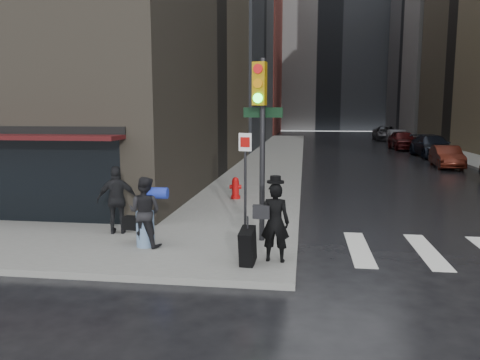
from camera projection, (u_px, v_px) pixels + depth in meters
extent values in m
plane|color=black|center=(212.00, 255.00, 11.01)|extent=(140.00, 140.00, 0.00)
cube|color=slate|center=(278.00, 153.00, 37.46)|extent=(4.00, 50.00, 0.15)
cube|color=slate|center=(455.00, 155.00, 35.63)|extent=(3.00, 50.00, 0.15)
cube|color=silver|center=(359.00, 248.00, 11.52)|extent=(0.50, 3.00, 0.01)
cube|color=silver|center=(427.00, 251.00, 11.30)|extent=(0.50, 3.00, 0.01)
cube|color=maroon|center=(207.00, 48.00, 71.64)|extent=(22.00, 20.00, 26.00)
cube|color=slate|center=(328.00, 41.00, 84.31)|extent=(40.00, 12.00, 32.00)
imported|color=black|center=(275.00, 222.00, 9.96)|extent=(0.66, 0.46, 1.71)
cylinder|color=black|center=(275.00, 182.00, 9.83)|extent=(0.36, 0.36, 0.05)
cylinder|color=black|center=(275.00, 179.00, 9.82)|extent=(0.23, 0.23, 0.14)
cube|color=black|center=(261.00, 212.00, 9.93)|extent=(0.37, 0.14, 0.30)
cube|color=black|center=(248.00, 247.00, 9.75)|extent=(0.34, 0.68, 0.86)
cylinder|color=black|center=(248.00, 226.00, 9.69)|extent=(0.03, 0.03, 0.40)
imported|color=black|center=(145.00, 212.00, 11.07)|extent=(0.90, 0.75, 1.68)
cube|color=black|center=(134.00, 223.00, 11.39)|extent=(0.54, 0.34, 0.31)
cylinder|color=#1D2EA0|center=(157.00, 193.00, 11.03)|extent=(0.51, 0.28, 0.27)
imported|color=black|center=(117.00, 200.00, 12.27)|extent=(1.13, 0.70, 1.79)
cylinder|color=black|center=(262.00, 152.00, 11.41)|extent=(0.13, 0.13, 4.45)
cube|color=#AD800B|center=(260.00, 84.00, 10.95)|extent=(0.35, 0.27, 1.00)
cylinder|color=red|center=(258.00, 69.00, 10.80)|extent=(0.23, 0.11, 0.22)
cylinder|color=orange|center=(258.00, 83.00, 10.85)|extent=(0.23, 0.11, 0.22)
cylinder|color=#19E533|center=(258.00, 98.00, 10.89)|extent=(0.23, 0.11, 0.22)
cylinder|color=black|center=(245.00, 186.00, 11.70)|extent=(0.07, 0.07, 2.67)
cube|color=white|center=(245.00, 142.00, 11.51)|extent=(0.33, 0.10, 0.45)
cube|color=black|center=(263.00, 112.00, 11.35)|extent=(0.98, 0.26, 0.24)
cylinder|color=#AA0A0A|center=(236.00, 197.00, 17.30)|extent=(0.35, 0.35, 0.11)
cylinder|color=#AA0A0A|center=(236.00, 190.00, 17.26)|extent=(0.26, 0.26, 0.66)
sphere|color=#AA0A0A|center=(235.00, 180.00, 17.21)|extent=(0.24, 0.24, 0.24)
cylinder|color=#AA0A0A|center=(236.00, 187.00, 17.25)|extent=(0.45, 0.20, 0.15)
imported|color=#40150C|center=(447.00, 157.00, 27.90)|extent=(1.68, 4.10, 1.32)
imported|color=black|center=(432.00, 146.00, 34.42)|extent=(2.47, 5.60, 1.60)
imported|color=#3F0C0E|center=(403.00, 140.00, 41.17)|extent=(2.05, 4.95, 1.68)
imported|color=#504F55|center=(397.00, 137.00, 47.74)|extent=(1.59, 4.53, 1.49)
imported|color=#414147|center=(387.00, 133.00, 54.38)|extent=(2.91, 6.05, 1.66)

